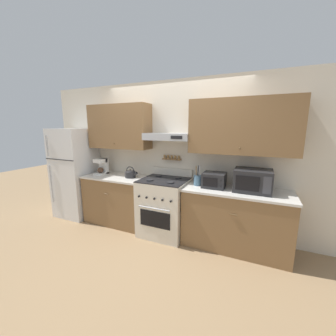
# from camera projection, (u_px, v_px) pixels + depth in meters

# --- Properties ---
(ground_plane) EXTENTS (16.00, 16.00, 0.00)m
(ground_plane) POSITION_uv_depth(u_px,v_px,m) (157.00, 240.00, 3.29)
(ground_plane) COLOR #937551
(wall_back) EXTENTS (5.20, 0.46, 2.55)m
(wall_back) POSITION_uv_depth(u_px,v_px,m) (176.00, 145.00, 3.49)
(wall_back) COLOR beige
(wall_back) RESTS_ON ground_plane
(counter_left) EXTENTS (1.22, 0.64, 0.89)m
(counter_left) POSITION_uv_depth(u_px,v_px,m) (118.00, 199.00, 3.88)
(counter_left) COLOR brown
(counter_left) RESTS_ON ground_plane
(counter_right) EXTENTS (1.51, 0.64, 0.89)m
(counter_right) POSITION_uv_depth(u_px,v_px,m) (235.00, 219.00, 3.04)
(counter_right) COLOR brown
(counter_right) RESTS_ON ground_plane
(stove_range) EXTENTS (0.75, 0.72, 1.07)m
(stove_range) POSITION_uv_depth(u_px,v_px,m) (164.00, 206.00, 3.44)
(stove_range) COLOR beige
(stove_range) RESTS_ON ground_plane
(refrigerator) EXTENTS (0.72, 0.70, 1.75)m
(refrigerator) POSITION_uv_depth(u_px,v_px,m) (76.00, 173.00, 4.15)
(refrigerator) COLOR white
(refrigerator) RESTS_ON ground_plane
(tea_kettle) EXTENTS (0.24, 0.19, 0.20)m
(tea_kettle) POSITION_uv_depth(u_px,v_px,m) (130.00, 174.00, 3.69)
(tea_kettle) COLOR #232326
(tea_kettle) RESTS_ON counter_left
(coffee_maker) EXTENTS (0.18, 0.23, 0.30)m
(coffee_maker) POSITION_uv_depth(u_px,v_px,m) (102.00, 166.00, 3.96)
(coffee_maker) COLOR white
(coffee_maker) RESTS_ON counter_left
(microwave) EXTENTS (0.50, 0.40, 0.31)m
(microwave) POSITION_uv_depth(u_px,v_px,m) (253.00, 180.00, 2.88)
(microwave) COLOR #232326
(microwave) RESTS_ON counter_right
(utensil_crock) EXTENTS (0.12, 0.12, 0.31)m
(utensil_crock) POSITION_uv_depth(u_px,v_px,m) (197.00, 180.00, 3.19)
(utensil_crock) COLOR slate
(utensil_crock) RESTS_ON counter_right
(toaster_oven) EXTENTS (0.33, 0.31, 0.22)m
(toaster_oven) POSITION_uv_depth(u_px,v_px,m) (214.00, 180.00, 3.08)
(toaster_oven) COLOR #232326
(toaster_oven) RESTS_ON counter_right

